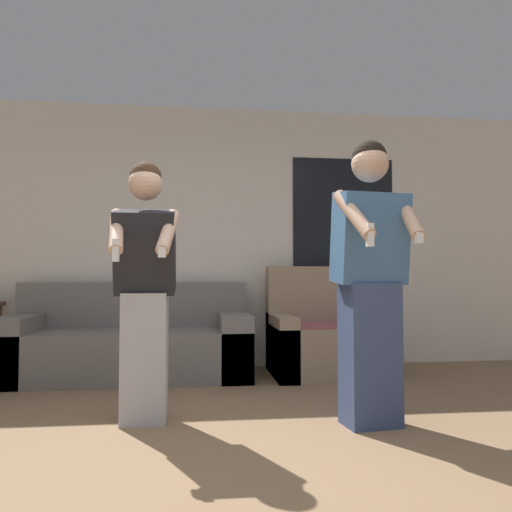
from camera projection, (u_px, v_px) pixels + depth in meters
ground_plane at (246, 481)px, 2.21m from camera, size 14.00×14.00×0.00m
wall_back at (220, 236)px, 5.23m from camera, size 6.97×0.07×2.70m
couch at (131, 344)px, 4.59m from camera, size 2.18×0.93×0.87m
armchair at (321, 339)px, 4.73m from camera, size 0.96×0.86×1.02m
person_left at (145, 288)px, 3.14m from camera, size 0.44×0.50×1.64m
person_right at (370, 278)px, 3.08m from camera, size 0.50×0.52×1.77m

